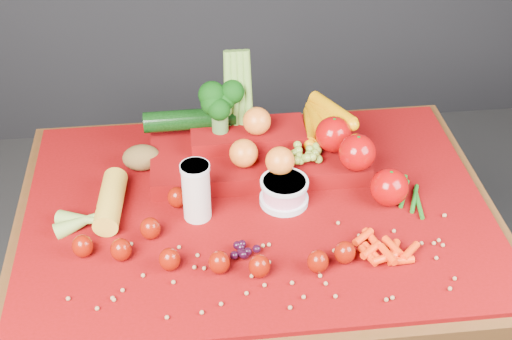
{
  "coord_description": "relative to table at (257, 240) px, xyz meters",
  "views": [
    {
      "loc": [
        -0.14,
        -1.25,
        1.81
      ],
      "look_at": [
        0.0,
        0.02,
        0.85
      ],
      "focal_mm": 50.0,
      "sensor_mm": 36.0,
      "label": 1
    }
  ],
  "objects": [
    {
      "name": "potato",
      "position": [
        -0.26,
        0.18,
        0.14
      ],
      "size": [
        0.09,
        0.07,
        0.06
      ],
      "primitive_type": "ellipsoid",
      "color": "brown",
      "rests_on": "red_cloth"
    },
    {
      "name": "strawberry_scatter",
      "position": [
        -0.15,
        -0.14,
        0.13
      ],
      "size": [
        0.58,
        0.28,
        0.05
      ],
      "color": "#7B0E04",
      "rests_on": "red_cloth"
    },
    {
      "name": "green_bean_pile",
      "position": [
        0.36,
        -0.01,
        0.11
      ],
      "size": [
        0.14,
        0.12,
        0.01
      ],
      "primitive_type": null,
      "color": "#175F15",
      "rests_on": "red_cloth"
    },
    {
      "name": "baby_carrot_pile",
      "position": [
        0.25,
        -0.2,
        0.12
      ],
      "size": [
        0.17,
        0.17,
        0.03
      ],
      "primitive_type": null,
      "color": "red",
      "rests_on": "red_cloth"
    },
    {
      "name": "soybean_scatter",
      "position": [
        0.0,
        -0.2,
        0.11
      ],
      "size": [
        0.84,
        0.24,
        0.01
      ],
      "primitive_type": null,
      "color": "#956840",
      "rests_on": "red_cloth"
    },
    {
      "name": "red_cloth",
      "position": [
        0.0,
        0.0,
        0.1
      ],
      "size": [
        1.05,
        0.75,
        0.01
      ],
      "primitive_type": "cube",
      "color": "#6A0307",
      "rests_on": "table"
    },
    {
      "name": "corn_ear",
      "position": [
        -0.36,
        -0.01,
        0.13
      ],
      "size": [
        0.19,
        0.24,
        0.06
      ],
      "rotation": [
        0.0,
        0.0,
        1.49
      ],
      "color": "gold",
      "rests_on": "red_cloth"
    },
    {
      "name": "produce_mound",
      "position": [
        0.06,
        0.15,
        0.17
      ],
      "size": [
        0.6,
        0.36,
        0.27
      ],
      "color": "#6A0307",
      "rests_on": "red_cloth"
    },
    {
      "name": "table",
      "position": [
        0.0,
        0.0,
        0.0
      ],
      "size": [
        1.1,
        0.8,
        0.75
      ],
      "color": "#3C260D",
      "rests_on": "ground"
    },
    {
      "name": "milk_glass",
      "position": [
        -0.14,
        -0.02,
        0.18
      ],
      "size": [
        0.07,
        0.07,
        0.14
      ],
      "rotation": [
        0.0,
        0.0,
        -0.06
      ],
      "color": "beige",
      "rests_on": "red_cloth"
    },
    {
      "name": "dark_grape_cluster",
      "position": [
        -0.04,
        -0.16,
        0.12
      ],
      "size": [
        0.06,
        0.05,
        0.03
      ],
      "primitive_type": null,
      "color": "black",
      "rests_on": "red_cloth"
    },
    {
      "name": "yogurt_bowl",
      "position": [
        0.06,
        0.01,
        0.14
      ],
      "size": [
        0.11,
        0.11,
        0.06
      ],
      "rotation": [
        0.0,
        0.0,
        -0.19
      ],
      "color": "silver",
      "rests_on": "red_cloth"
    }
  ]
}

